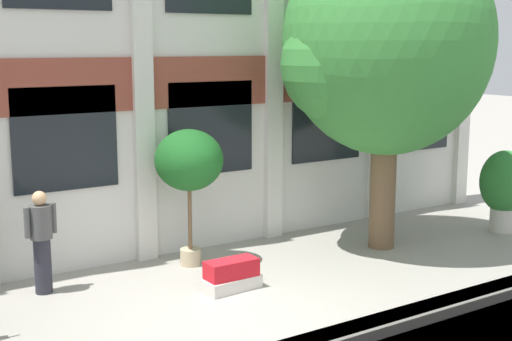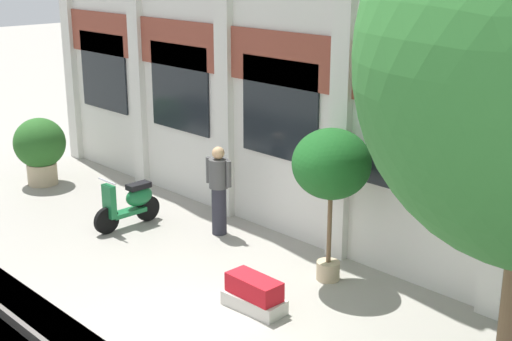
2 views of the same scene
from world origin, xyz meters
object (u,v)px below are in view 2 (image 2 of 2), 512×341
(potted_plant_low_pan, at_px, (331,167))
(scooter_near_curb, at_px, (130,203))
(potted_plant_ribbed_drum, at_px, (40,147))
(potted_plant_square_trough, at_px, (254,294))
(resident_by_doorway, at_px, (219,188))

(potted_plant_low_pan, bearing_deg, scooter_near_curb, -167.05)
(potted_plant_low_pan, height_order, potted_plant_ribbed_drum, potted_plant_low_pan)
(potted_plant_ribbed_drum, distance_m, scooter_near_curb, 3.42)
(potted_plant_low_pan, bearing_deg, potted_plant_square_trough, -93.27)
(potted_plant_ribbed_drum, bearing_deg, resident_by_doorway, 10.49)
(potted_plant_square_trough, bearing_deg, potted_plant_low_pan, 86.73)
(potted_plant_ribbed_drum, height_order, scooter_near_curb, potted_plant_ribbed_drum)
(potted_plant_low_pan, distance_m, potted_plant_square_trough, 2.15)
(scooter_near_curb, xyz_separation_m, resident_by_doorway, (1.39, 0.92, 0.42))
(potted_plant_square_trough, distance_m, potted_plant_ribbed_drum, 7.30)
(scooter_near_curb, bearing_deg, resident_by_doorway, 122.19)
(potted_plant_ribbed_drum, relative_size, resident_by_doorway, 0.91)
(potted_plant_low_pan, distance_m, potted_plant_ribbed_drum, 7.45)
(potted_plant_square_trough, relative_size, resident_by_doorway, 0.59)
(potted_plant_square_trough, bearing_deg, resident_by_doorway, 148.77)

